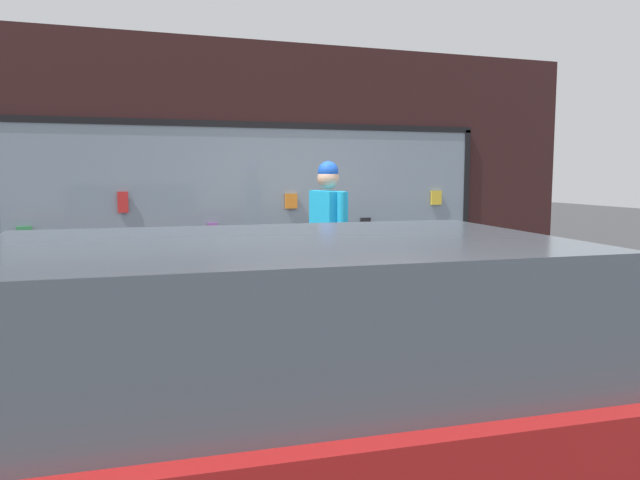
# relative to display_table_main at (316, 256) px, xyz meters

# --- Properties ---
(ground_plane) EXTENTS (40.00, 40.00, 0.00)m
(ground_plane) POSITION_rel_display_table_main_xyz_m (-0.00, -1.15, -0.69)
(ground_plane) COLOR #38383A
(shopfront_facade) EXTENTS (8.79, 0.29, 3.35)m
(shopfront_facade) POSITION_rel_display_table_main_xyz_m (-0.08, 1.24, 0.96)
(shopfront_facade) COLOR #331919
(shopfront_facade) RESTS_ON ground_plane
(display_table_main) EXTENTS (2.23, 0.70, 0.87)m
(display_table_main) POSITION_rel_display_table_main_xyz_m (0.00, 0.00, 0.00)
(display_table_main) COLOR brown
(display_table_main) RESTS_ON ground_plane
(person_browsing) EXTENTS (0.27, 0.69, 1.79)m
(person_browsing) POSITION_rel_display_table_main_xyz_m (-0.06, -0.56, 0.38)
(person_browsing) COLOR black
(person_browsing) RESTS_ON ground_plane
(small_dog) EXTENTS (0.43, 0.53, 0.37)m
(small_dog) POSITION_rel_display_table_main_xyz_m (0.36, -0.82, -0.44)
(small_dog) COLOR white
(small_dog) RESTS_ON ground_plane
(parked_car) EXTENTS (4.46, 2.19, 1.41)m
(parked_car) POSITION_rel_display_table_main_xyz_m (-1.72, -4.27, 0.05)
(parked_car) COLOR #A51919
(parked_car) RESTS_ON ground_plane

